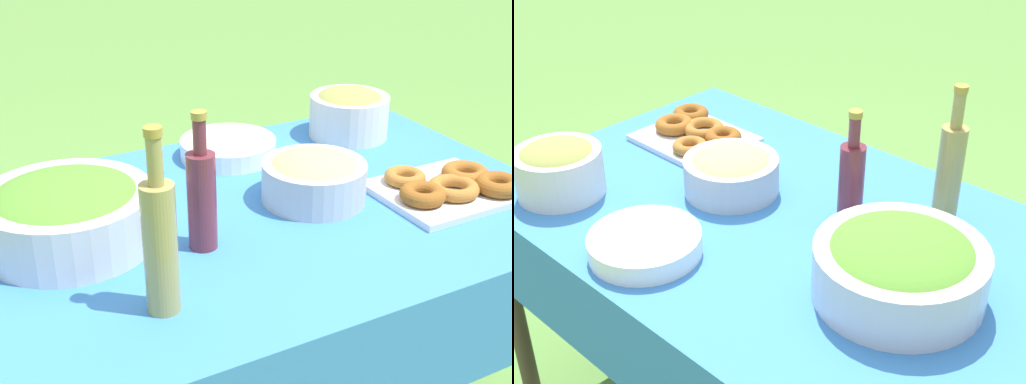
% 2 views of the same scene
% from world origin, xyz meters
% --- Properties ---
extents(picnic_table, '(1.39, 0.91, 0.73)m').
position_xyz_m(picnic_table, '(0.00, 0.00, 0.64)').
color(picnic_table, '#387AC6').
rests_on(picnic_table, ground_plane).
extents(salad_bowl, '(0.35, 0.35, 0.13)m').
position_xyz_m(salad_bowl, '(0.39, -0.05, 0.80)').
color(salad_bowl, silver).
rests_on(salad_bowl, picnic_table).
extents(pasta_bowl, '(0.24, 0.24, 0.11)m').
position_xyz_m(pasta_bowl, '(-0.15, 0.01, 0.79)').
color(pasta_bowl, '#B2B7BC').
rests_on(pasta_bowl, picnic_table).
extents(donut_platter, '(0.33, 0.28, 0.05)m').
position_xyz_m(donut_platter, '(-0.44, 0.15, 0.75)').
color(donut_platter, silver).
rests_on(donut_platter, picnic_table).
extents(plate_stack, '(0.25, 0.25, 0.05)m').
position_xyz_m(plate_stack, '(-0.09, -0.30, 0.75)').
color(plate_stack, white).
rests_on(plate_stack, picnic_table).
extents(olive_oil_bottle, '(0.06, 0.06, 0.34)m').
position_xyz_m(olive_oil_bottle, '(0.31, 0.26, 0.86)').
color(olive_oil_bottle, '#998E4C').
rests_on(olive_oil_bottle, picnic_table).
extents(wine_bottle, '(0.06, 0.06, 0.29)m').
position_xyz_m(wine_bottle, '(0.16, 0.09, 0.84)').
color(wine_bottle, maroon).
rests_on(wine_bottle, picnic_table).
extents(olive_bowl, '(0.22, 0.22, 0.14)m').
position_xyz_m(olive_bowl, '(-0.45, -0.28, 0.80)').
color(olive_bowl, silver).
rests_on(olive_bowl, picnic_table).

